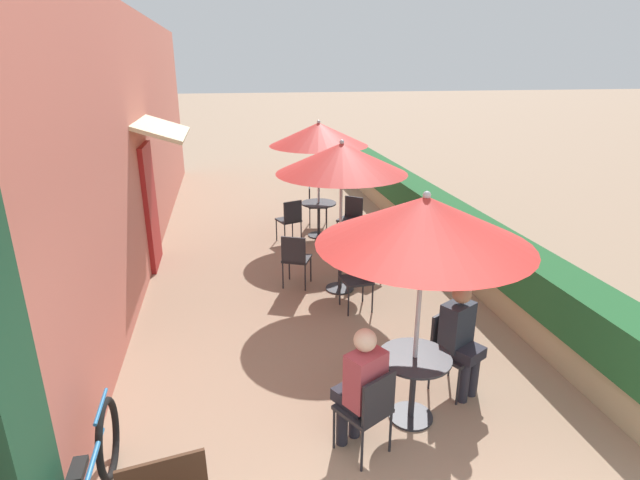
{
  "coord_description": "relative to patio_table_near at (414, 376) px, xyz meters",
  "views": [
    {
      "loc": [
        -1.07,
        -2.08,
        3.35
      ],
      "look_at": [
        0.15,
        4.41,
        1.0
      ],
      "focal_mm": 28.0,
      "sensor_mm": 36.0,
      "label": 1
    }
  ],
  "objects": [
    {
      "name": "coffee_cup_mid",
      "position": [
        0.02,
        3.23,
        0.26
      ],
      "size": [
        0.07,
        0.07,
        0.09
      ],
      "color": "teal",
      "rests_on": "patio_table_mid"
    },
    {
      "name": "cafe_chair_far_left",
      "position": [
        -0.51,
        5.33,
        0.03
      ],
      "size": [
        0.52,
        0.52,
        0.87
      ],
      "rotation": [
        0.0,
        0.0,
        6.64
      ],
      "color": "#232328",
      "rests_on": "ground_plane"
    },
    {
      "name": "cafe_chair_far_right",
      "position": [
        0.7,
        5.27,
        0.03
      ],
      "size": [
        0.56,
        0.56,
        0.87
      ],
      "rotation": [
        0.0,
        0.0,
        8.74
      ],
      "color": "#232328",
      "rests_on": "ground_plane"
    },
    {
      "name": "patio_table_far",
      "position": [
        0.11,
        5.65,
        0.0
      ],
      "size": [
        0.71,
        0.71,
        0.7
      ],
      "color": "#28282D",
      "rests_on": "ground_plane"
    },
    {
      "name": "cafe_chair_near_right",
      "position": [
        -0.56,
        -0.41,
        0.03
      ],
      "size": [
        0.55,
        0.55,
        0.87
      ],
      "rotation": [
        0.0,
        0.0,
        6.8
      ],
      "color": "#232328",
      "rests_on": "ground_plane"
    },
    {
      "name": "planter_hedge",
      "position": [
        2.17,
        5.3,
        0.05
      ],
      "size": [
        0.6,
        13.38,
        1.01
      ],
      "color": "tan",
      "rests_on": "ground_plane"
    },
    {
      "name": "patio_table_mid",
      "position": [
        -0.03,
        3.07,
        0.0
      ],
      "size": [
        0.71,
        0.71,
        0.7
      ],
      "color": "#28282D",
      "rests_on": "ground_plane"
    },
    {
      "name": "seated_patron_near_right",
      "position": [
        -0.62,
        -0.31,
        0.2
      ],
      "size": [
        0.48,
        0.51,
        1.25
      ],
      "rotation": [
        0.0,
        0.0,
        6.8
      ],
      "color": "#23232D",
      "rests_on": "ground_plane"
    },
    {
      "name": "cafe_chair_near_left",
      "position": [
        0.56,
        0.41,
        0.03
      ],
      "size": [
        0.55,
        0.55,
        0.87
      ],
      "rotation": [
        0.0,
        0.0,
        3.66
      ],
      "color": "#232328",
      "rests_on": "ground_plane"
    },
    {
      "name": "cafe_facade_wall",
      "position": [
        -3.12,
        5.26,
        1.6
      ],
      "size": [
        0.98,
        14.38,
        4.2
      ],
      "color": "#C66B5B",
      "rests_on": "ground_plane"
    },
    {
      "name": "cafe_chair_far_back",
      "position": [
        0.15,
        6.34,
        0.03
      ],
      "size": [
        0.46,
        0.46,
        0.87
      ],
      "rotation": [
        0.0,
        0.0,
        10.83
      ],
      "color": "#232328",
      "rests_on": "ground_plane"
    },
    {
      "name": "patio_table_near",
      "position": [
        0.0,
        0.0,
        0.0
      ],
      "size": [
        0.71,
        0.71,
        0.7
      ],
      "color": "#28282D",
      "rests_on": "ground_plane"
    },
    {
      "name": "patio_umbrella_far",
      "position": [
        0.11,
        5.65,
        1.57
      ],
      "size": [
        1.91,
        1.91,
        2.33
      ],
      "color": "#B7B7BC",
      "rests_on": "ground_plane"
    },
    {
      "name": "patio_umbrella_near",
      "position": [
        0.0,
        0.0,
        1.57
      ],
      "size": [
        1.91,
        1.91,
        2.33
      ],
      "color": "#B7B7BC",
      "rests_on": "ground_plane"
    },
    {
      "name": "cafe_chair_mid_back",
      "position": [
        0.12,
        2.39,
        0.03
      ],
      "size": [
        0.44,
        0.44,
        0.87
      ],
      "rotation": [
        0.0,
        0.0,
        7.97
      ],
      "color": "#232328",
      "rests_on": "ground_plane"
    },
    {
      "name": "seated_patron_near_left",
      "position": [
        0.62,
        0.31,
        0.2
      ],
      "size": [
        0.48,
        0.51,
        1.25
      ],
      "rotation": [
        0.0,
        0.0,
        3.66
      ],
      "color": "#23232D",
      "rests_on": "ground_plane"
    },
    {
      "name": "cafe_chair_mid_left",
      "position": [
        0.48,
        3.54,
        0.03
      ],
      "size": [
        0.56,
        0.56,
        0.87
      ],
      "rotation": [
        0.0,
        0.0,
        3.78
      ],
      "color": "#232328",
      "rests_on": "ground_plane"
    },
    {
      "name": "cafe_chair_mid_right",
      "position": [
        -0.7,
        3.27,
        0.03
      ],
      "size": [
        0.53,
        0.53,
        0.87
      ],
      "rotation": [
        0.0,
        0.0,
        5.87
      ],
      "color": "#232328",
      "rests_on": "ground_plane"
    },
    {
      "name": "patio_umbrella_mid",
      "position": [
        -0.03,
        3.07,
        1.57
      ],
      "size": [
        1.91,
        1.91,
        2.33
      ],
      "color": "#B7B7BC",
      "rests_on": "ground_plane"
    }
  ]
}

